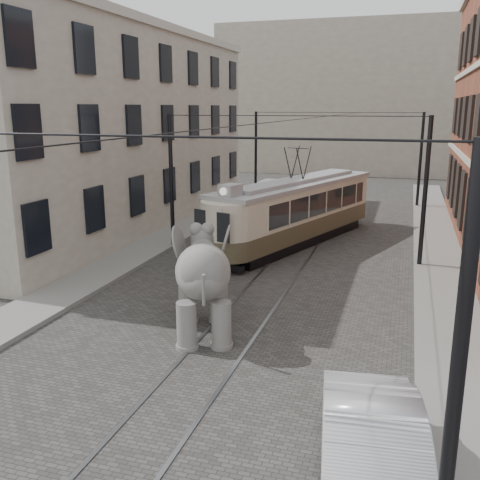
% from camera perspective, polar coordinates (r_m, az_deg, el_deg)
% --- Properties ---
extents(ground, '(120.00, 120.00, 0.00)m').
position_cam_1_polar(ground, '(17.80, 1.56, -6.82)').
color(ground, '#413F3C').
extents(tram_rails, '(1.54, 80.00, 0.02)m').
position_cam_1_polar(tram_rails, '(17.80, 1.56, -6.78)').
color(tram_rails, slate).
rests_on(tram_rails, ground).
extents(sidewalk_right, '(2.00, 60.00, 0.15)m').
position_cam_1_polar(sidewalk_right, '(17.26, 21.30, -8.22)').
color(sidewalk_right, slate).
rests_on(sidewalk_right, ground).
extents(sidewalk_left, '(2.00, 60.00, 0.15)m').
position_cam_1_polar(sidewalk_left, '(20.42, -16.34, -4.43)').
color(sidewalk_left, slate).
rests_on(sidewalk_left, ground).
extents(stucco_building, '(7.00, 24.00, 10.00)m').
position_cam_1_polar(stucco_building, '(30.33, -13.69, 11.06)').
color(stucco_building, gray).
rests_on(stucco_building, ground).
extents(distant_block, '(28.00, 10.00, 14.00)m').
position_cam_1_polar(distant_block, '(56.22, 13.14, 14.27)').
color(distant_block, gray).
rests_on(distant_block, ground).
extents(catenary, '(11.00, 30.20, 6.00)m').
position_cam_1_polar(catenary, '(21.80, 4.70, 5.16)').
color(catenary, black).
rests_on(catenary, ground).
extents(tram, '(5.98, 11.51, 4.52)m').
position_cam_1_polar(tram, '(25.27, 6.02, 4.62)').
color(tram, '#C1B79C').
rests_on(tram, ground).
extents(elephant, '(4.17, 5.35, 2.89)m').
position_cam_1_polar(elephant, '(15.12, -3.91, -4.84)').
color(elephant, '#615F5A').
rests_on(elephant, ground).
extents(parked_car, '(2.33, 4.93, 1.56)m').
position_cam_1_polar(parked_car, '(9.59, 13.91, -21.69)').
color(parked_car, '#B7B7BC').
rests_on(parked_car, ground).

